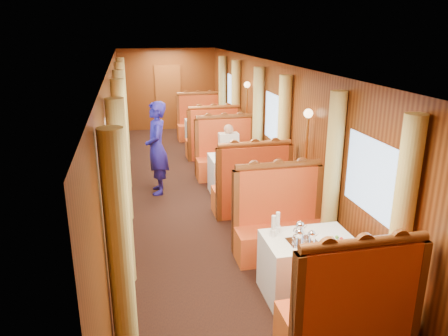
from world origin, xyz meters
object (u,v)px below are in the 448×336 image
object	(u,v)px
table_far	(206,134)
teapot_back	(300,231)
banquette_near_aft	(280,227)
teapot_left	(299,237)
teapot_right	(311,238)
rose_vase_far	(205,113)
passenger	(229,147)
tea_tray	(302,242)
banquette_far_fwd	(213,141)
banquette_mid_aft	(226,158)
table_near	(307,266)
banquette_near_fwd	(348,315)
fruit_plate	(336,241)
table_mid	(237,175)
steward	(157,148)
banquette_far_aft	(200,124)
banquette_mid_fwd	(251,190)
rose_vase_mid	(239,147)

from	to	relation	value
table_far	teapot_back	bearing A→B (deg)	-90.77
banquette_near_aft	teapot_left	distance (m)	1.16
teapot_right	rose_vase_far	distance (m)	7.13
teapot_right	passenger	bearing A→B (deg)	77.57
tea_tray	passenger	bearing A→B (deg)	88.45
banquette_near_aft	banquette_far_fwd	world-z (taller)	same
teapot_right	rose_vase_far	size ratio (longest dim) A/B	0.39
banquette_mid_aft	passenger	distance (m)	0.42
table_near	banquette_near_fwd	world-z (taller)	banquette_near_fwd
table_near	banquette_far_fwd	xyz separation A→B (m)	(0.00, 5.99, 0.05)
banquette_far_fwd	fruit_plate	size ratio (longest dim) A/B	5.55
passenger	table_mid	bearing A→B (deg)	-90.00
steward	banquette_far_fwd	bearing A→B (deg)	145.93
banquette_mid_aft	table_far	size ratio (longest dim) A/B	1.28
banquette_near_aft	tea_tray	world-z (taller)	banquette_near_aft
banquette_far_aft	fruit_plate	distance (m)	8.19
banquette_near_fwd	banquette_far_fwd	bearing A→B (deg)	90.00
table_far	teapot_left	bearing A→B (deg)	-91.28
tea_tray	teapot_left	world-z (taller)	teapot_left
banquette_far_aft	table_mid	bearing A→B (deg)	-90.00
banquette_near_aft	banquette_mid_aft	world-z (taller)	same
banquette_far_aft	tea_tray	world-z (taller)	banquette_far_aft
banquette_far_aft	rose_vase_far	world-z (taller)	banquette_far_aft
fruit_plate	banquette_mid_aft	bearing A→B (deg)	93.23
banquette_near_fwd	teapot_left	world-z (taller)	banquette_near_fwd
banquette_near_fwd	passenger	bearing A→B (deg)	90.00
banquette_mid_fwd	banquette_mid_aft	distance (m)	2.03
rose_vase_mid	banquette_near_fwd	bearing A→B (deg)	-90.45
banquette_far_aft	passenger	bearing A→B (deg)	-90.00
banquette_mid_aft	tea_tray	size ratio (longest dim) A/B	3.94
rose_vase_far	passenger	bearing A→B (deg)	-89.50
banquette_far_aft	steward	world-z (taller)	steward
rose_vase_far	banquette_mid_fwd	bearing A→B (deg)	-89.70
teapot_back	steward	distance (m)	4.03
teapot_left	steward	world-z (taller)	steward
banquette_near_fwd	banquette_mid_aft	xyz separation A→B (m)	(0.00, 5.53, 0.00)
table_near	banquette_far_aft	world-z (taller)	banquette_far_aft
teapot_left	rose_vase_far	distance (m)	7.09
table_near	banquette_mid_aft	world-z (taller)	banquette_mid_aft
banquette_far_fwd	steward	world-z (taller)	steward
banquette_near_aft	teapot_left	bearing A→B (deg)	-98.32
table_near	teapot_left	size ratio (longest dim) A/B	6.59
rose_vase_far	table_near	bearing A→B (deg)	-89.80
banquette_mid_fwd	rose_vase_far	bearing A→B (deg)	90.30
teapot_left	banquette_mid_fwd	bearing A→B (deg)	76.64
banquette_mid_aft	teapot_back	xyz separation A→B (m)	(-0.09, -4.43, 0.40)
table_mid	rose_vase_mid	distance (m)	0.55
banquette_near_fwd	teapot_back	distance (m)	1.17
table_mid	tea_tray	xyz separation A→B (m)	(-0.12, -3.58, 0.38)
banquette_near_fwd	steward	world-z (taller)	steward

